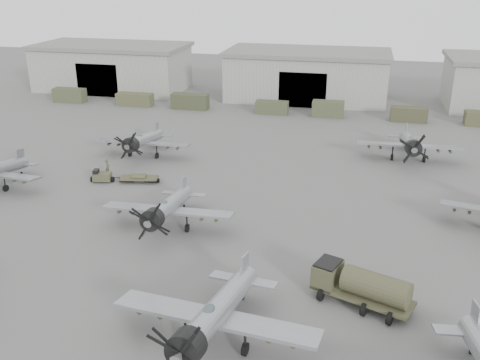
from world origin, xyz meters
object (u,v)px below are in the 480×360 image
object	(u,v)px
aircraft_mid_1	(167,208)
aircraft_far_0	(142,141)
aircraft_near_1	(213,316)
tug_trailer	(116,177)
aircraft_far_1	(410,144)
ground_crew	(108,167)
fuel_tanker	(361,285)

from	to	relation	value
aircraft_mid_1	aircraft_far_0	xyz separation A→B (m)	(-10.02, 18.41, -0.02)
aircraft_near_1	tug_trailer	bearing A→B (deg)	132.52
aircraft_near_1	aircraft_mid_1	world-z (taller)	aircraft_near_1
aircraft_mid_1	aircraft_far_1	world-z (taller)	aircraft_far_1
aircraft_far_1	ground_crew	world-z (taller)	aircraft_far_1
aircraft_far_1	tug_trailer	bearing A→B (deg)	-157.37
ground_crew	fuel_tanker	bearing A→B (deg)	-139.84
aircraft_mid_1	aircraft_far_0	size ratio (longest dim) A/B	1.01
aircraft_far_0	fuel_tanker	distance (m)	37.98
aircraft_far_1	tug_trailer	size ratio (longest dim) A/B	1.72
tug_trailer	ground_crew	xyz separation A→B (m)	(-1.87, 1.77, 0.41)
aircraft_near_1	fuel_tanker	distance (m)	11.40
fuel_tanker	ground_crew	bearing A→B (deg)	166.75
fuel_tanker	aircraft_far_0	bearing A→B (deg)	157.06
aircraft_mid_1	ground_crew	distance (m)	16.59
aircraft_far_1	aircraft_near_1	bearing A→B (deg)	-111.13
aircraft_near_1	ground_crew	size ratio (longest dim) A/B	7.08
aircraft_near_1	tug_trailer	distance (m)	30.91
aircraft_mid_1	aircraft_far_1	size ratio (longest dim) A/B	0.95
aircraft_near_1	fuel_tanker	world-z (taller)	aircraft_near_1
aircraft_near_1	aircraft_far_1	bearing A→B (deg)	76.35
aircraft_far_0	fuel_tanker	size ratio (longest dim) A/B	1.59
aircraft_near_1	aircraft_far_1	xyz separation A→B (m)	(14.15, 39.24, -0.13)
aircraft_near_1	aircraft_far_0	distance (m)	38.08
aircraft_far_0	ground_crew	bearing A→B (deg)	-104.80
aircraft_far_1	fuel_tanker	world-z (taller)	aircraft_far_1
aircraft_mid_1	aircraft_far_1	xyz separation A→B (m)	(22.68, 24.40, 0.11)
tug_trailer	ground_crew	distance (m)	2.61
aircraft_mid_1	fuel_tanker	bearing A→B (deg)	-25.56
aircraft_near_1	ground_crew	xyz separation A→B (m)	(-20.15, 26.62, -1.49)
fuel_tanker	ground_crew	distance (m)	35.06
aircraft_far_0	aircraft_near_1	bearing A→B (deg)	-62.11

